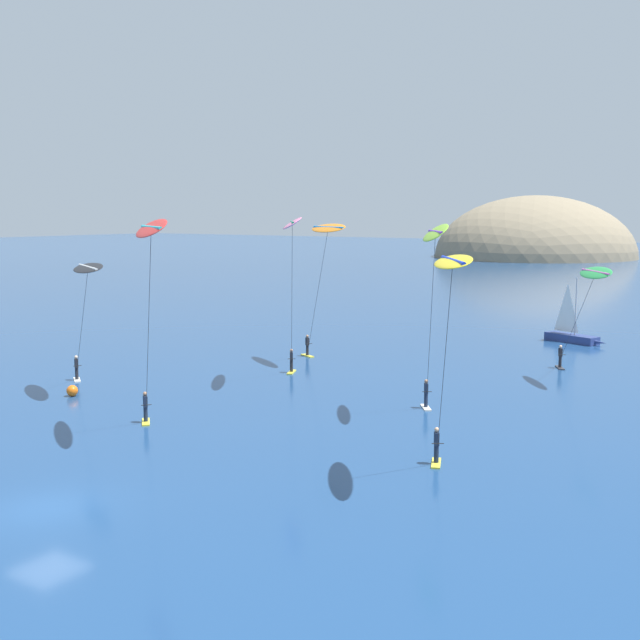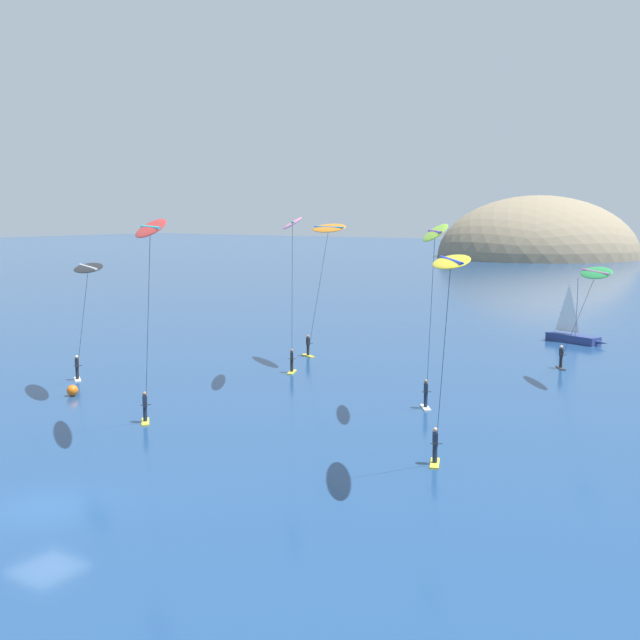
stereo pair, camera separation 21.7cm
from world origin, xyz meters
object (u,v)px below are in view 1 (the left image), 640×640
kitesurfer_pink (292,236)px  kitesurfer_green (592,282)px  kitesurfer_lime (435,249)px  kitesurfer_orange (326,239)px  kitesurfer_red (151,243)px  sailboat_near (575,335)px  kitesurfer_yellow (451,280)px  kitesurfer_black (87,277)px  marker_buoy (72,391)px

kitesurfer_pink → kitesurfer_green: (16.13, 11.21, -3.04)m
kitesurfer_lime → kitesurfer_orange: (-13.65, 10.12, -0.00)m
kitesurfer_red → sailboat_near: bearing=78.1°
sailboat_near → kitesurfer_green: size_ratio=0.75×
kitesurfer_lime → kitesurfer_green: 15.01m
kitesurfer_yellow → kitesurfer_orange: kitesurfer_orange is taller
kitesurfer_pink → kitesurfer_green: 19.88m
sailboat_near → kitesurfer_black: (-19.38, -36.88, 6.73)m
kitesurfer_red → kitesurfer_green: 29.41m
marker_buoy → kitesurfer_orange: bearing=68.1°
sailboat_near → kitesurfer_black: size_ratio=0.71×
sailboat_near → kitesurfer_green: (5.60, -16.31, 6.11)m
kitesurfer_orange → kitesurfer_pink: (2.16, -7.29, 0.44)m
kitesurfer_lime → kitesurfer_orange: bearing=143.5°
sailboat_near → kitesurfer_orange: 25.42m
kitesurfer_yellow → marker_buoy: 27.52m
kitesurfer_black → kitesurfer_green: bearing=39.5°
kitesurfer_black → marker_buoy: size_ratio=11.81×
kitesurfer_orange → kitesurfer_lime: bearing=-36.5°
kitesurfer_red → kitesurfer_pink: bearing=96.9°
kitesurfer_lime → marker_buoy: (-20.78, -7.64, -9.01)m
kitesurfer_orange → marker_buoy: (-7.14, -17.76, -9.01)m
sailboat_near → kitesurfer_red: kitesurfer_red is taller
kitesurfer_yellow → kitesurfer_lime: size_ratio=0.90×
kitesurfer_lime → kitesurfer_black: 21.46m
kitesurfer_orange → kitesurfer_green: size_ratio=1.34×
kitesurfer_yellow → kitesurfer_green: kitesurfer_yellow is taller
sailboat_near → kitesurfer_orange: kitesurfer_orange is taller
kitesurfer_green → kitesurfer_lime: bearing=-108.3°
kitesurfer_red → kitesurfer_lime: kitesurfer_red is taller
kitesurfer_red → kitesurfer_orange: size_ratio=1.05×
kitesurfer_orange → kitesurfer_green: (18.29, 3.92, -2.60)m
kitesurfer_black → kitesurfer_red: bearing=-24.8°
marker_buoy → sailboat_near: bearing=62.4°
kitesurfer_green → kitesurfer_yellow: bearing=-88.2°
kitesurfer_lime → kitesurfer_black: size_ratio=1.30×
kitesurfer_lime → kitesurfer_green: size_ratio=1.37×
kitesurfer_pink → kitesurfer_black: size_ratio=1.34×
kitesurfer_green → kitesurfer_black: size_ratio=0.95×
kitesurfer_red → kitesurfer_orange: bearing=100.2°
kitesurfer_lime → kitesurfer_orange: 16.99m
sailboat_near → kitesurfer_green: kitesurfer_green is taller
kitesurfer_pink → marker_buoy: (-9.29, -10.47, -9.44)m
kitesurfer_green → marker_buoy: (-25.43, -21.68, -6.40)m
kitesurfer_lime → marker_buoy: 23.90m
sailboat_near → kitesurfer_red: bearing=-101.9°
kitesurfer_lime → kitesurfer_red: bearing=-130.5°
sailboat_near → kitesurfer_yellow: 41.30m
kitesurfer_green → kitesurfer_black: 32.36m
kitesurfer_lime → kitesurfer_orange: kitesurfer_lime is taller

